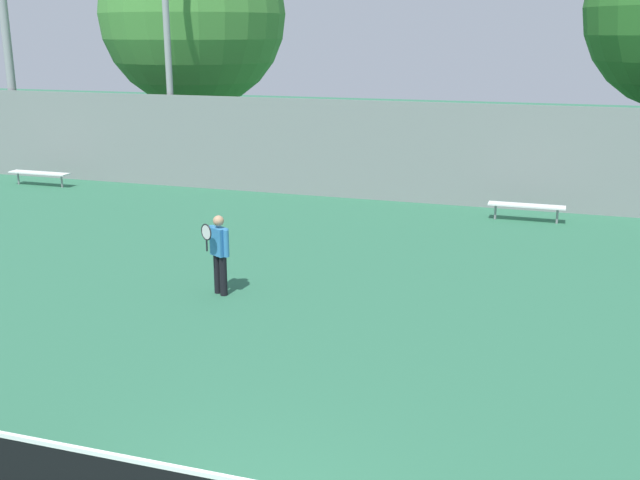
# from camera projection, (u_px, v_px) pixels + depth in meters

# --- Properties ---
(tennis_player) EXTENTS (0.52, 0.50, 1.53)m
(tennis_player) POSITION_uv_depth(u_px,v_px,m) (219.00, 251.00, 13.97)
(tennis_player) COLOR black
(tennis_player) RESTS_ON ground_plane
(bench_courtside_far) EXTENTS (1.97, 0.40, 0.45)m
(bench_courtside_far) POSITION_uv_depth(u_px,v_px,m) (526.00, 206.00, 19.56)
(bench_courtside_far) COLOR white
(bench_courtside_far) RESTS_ON ground_plane
(bench_adjacent_court) EXTENTS (2.09, 0.40, 0.45)m
(bench_adjacent_court) POSITION_uv_depth(u_px,v_px,m) (39.00, 173.00, 24.08)
(bench_adjacent_court) COLOR white
(bench_adjacent_court) RESTS_ON ground_plane
(light_pole_near_left) EXTENTS (0.90, 0.60, 9.34)m
(light_pole_near_left) POSITION_uv_depth(u_px,v_px,m) (4.00, 16.00, 24.86)
(light_pole_near_left) COLOR #939399
(light_pole_near_left) RESTS_ON ground_plane
(back_fence) EXTENTS (34.42, 0.06, 2.91)m
(back_fence) POSITION_uv_depth(u_px,v_px,m) (458.00, 155.00, 21.10)
(back_fence) COLOR gray
(back_fence) RESTS_ON ground_plane
(tree_green_broad) EXTENTS (6.76, 6.76, 8.81)m
(tree_green_broad) POSITION_uv_depth(u_px,v_px,m) (193.00, 14.00, 27.24)
(tree_green_broad) COLOR brown
(tree_green_broad) RESTS_ON ground_plane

